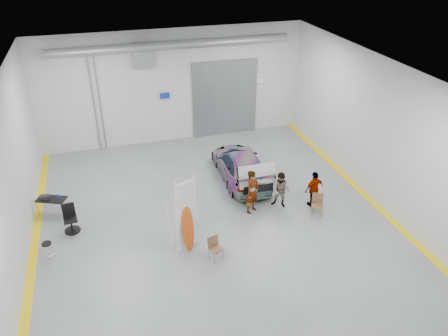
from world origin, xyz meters
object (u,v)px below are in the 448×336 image
object	(u,v)px
folding_chair_far	(317,209)
shop_stool	(48,251)
person_a	(252,192)
folding_chair_near	(216,253)
person_b	(281,190)
sedan_car	(241,165)
person_c	(314,189)
work_table	(50,199)
office_chair	(71,220)
surfboard_display	(184,223)

from	to	relation	value
folding_chair_far	shop_stool	size ratio (longest dim) A/B	1.35
person_a	shop_stool	distance (m)	7.96
folding_chair_near	shop_stool	xyz separation A→B (m)	(-5.68, 1.69, 0.07)
person_b	folding_chair_near	xyz separation A→B (m)	(-3.50, -2.43, -0.52)
sedan_car	person_b	world-z (taller)	person_b
person_b	shop_stool	world-z (taller)	person_b
person_c	work_table	xyz separation A→B (m)	(-10.57, 2.44, -0.06)
person_a	folding_chair_far	size ratio (longest dim) A/B	2.02
person_c	shop_stool	world-z (taller)	person_c
folding_chair_far	office_chair	distance (m)	9.75
person_b	work_table	distance (m)	9.45
surfboard_display	office_chair	distance (m)	4.73
person_b	folding_chair_near	distance (m)	4.29
work_table	office_chair	distance (m)	1.61
work_table	folding_chair_far	bearing A→B (deg)	-17.01
folding_chair_far	office_chair	world-z (taller)	office_chair
person_c	folding_chair_near	bearing A→B (deg)	11.55
sedan_car	folding_chair_far	bearing A→B (deg)	120.48
person_c	folding_chair_near	distance (m)	5.34
surfboard_display	folding_chair_far	xyz separation A→B (m)	(5.60, 0.65, -0.95)
surfboard_display	shop_stool	world-z (taller)	surfboard_display
folding_chair_far	shop_stool	bearing A→B (deg)	-157.79
person_a	folding_chair_near	xyz separation A→B (m)	(-2.22, -2.43, -0.67)
person_a	folding_chair_near	world-z (taller)	person_a
office_chair	work_table	bearing A→B (deg)	113.88
person_a	surfboard_display	world-z (taller)	surfboard_display
person_b	folding_chair_far	world-z (taller)	person_b
work_table	surfboard_display	bearing A→B (deg)	-38.69
sedan_car	folding_chair_near	bearing A→B (deg)	64.52
sedan_car	folding_chair_near	xyz separation A→B (m)	(-2.63, -5.12, -0.42)
surfboard_display	folding_chair_near	bearing A→B (deg)	-63.29
surfboard_display	folding_chair_near	world-z (taller)	surfboard_display
shop_stool	work_table	distance (m)	2.91
folding_chair_near	sedan_car	bearing A→B (deg)	45.57
person_a	folding_chair_near	size ratio (longest dim) A/B	2.15
person_c	folding_chair_far	xyz separation A→B (m)	(-0.20, -0.73, -0.50)
sedan_car	shop_stool	xyz separation A→B (m)	(-8.32, -3.43, -0.35)
folding_chair_far	work_table	bearing A→B (deg)	-173.22
surfboard_display	folding_chair_near	xyz separation A→B (m)	(0.93, -0.76, -0.97)
folding_chair_far	shop_stool	xyz separation A→B (m)	(-10.35, 0.28, 0.05)
folding_chair_near	folding_chair_far	xyz separation A→B (m)	(4.67, 1.40, 0.02)
sedan_car	folding_chair_near	world-z (taller)	sedan_car
sedan_car	person_a	size ratio (longest dim) A/B	2.52
person_c	office_chair	distance (m)	9.84
office_chair	person_a	bearing A→B (deg)	-12.02
folding_chair_near	shop_stool	world-z (taller)	folding_chair_near
person_c	shop_stool	size ratio (longest dim) A/B	2.28
sedan_car	person_c	world-z (taller)	person_c
folding_chair_near	folding_chair_far	bearing A→B (deg)	-0.46
shop_stool	surfboard_display	bearing A→B (deg)	-11.11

